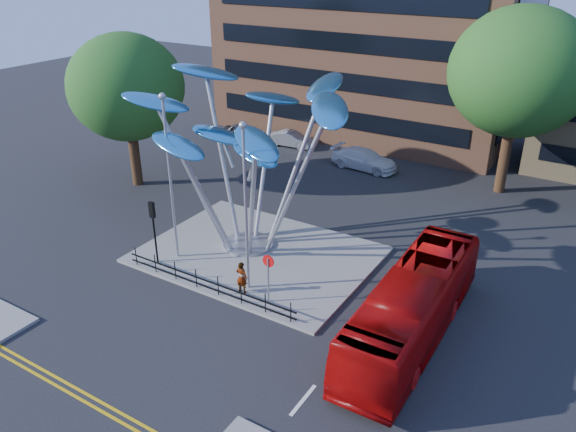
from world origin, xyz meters
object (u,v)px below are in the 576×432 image
Objects in this scene: parked_car_left at (244,132)px; traffic_light_island at (153,219)px; street_lamp_left at (169,165)px; leaf_sculpture at (245,127)px; no_entry_sign_island at (268,270)px; street_lamp_right at (245,194)px; red_bus at (413,307)px; parked_car_right at (364,159)px; tree_right at (519,73)px; tree_left at (126,88)px; pedestrian at (242,277)px; parked_car_mid at (291,139)px.

traffic_light_island is at bearing -166.44° from parked_car_left.
street_lamp_left is 2.29× the size of parked_car_left.
leaf_sculpture is 5.19× the size of no_entry_sign_island.
street_lamp_right is at bearing 5.19° from traffic_light_island.
red_bus is at bearing -16.08° from leaf_sculpture.
no_entry_sign_island is 19.03m from parked_car_right.
no_entry_sign_island is (6.50, -0.98, -3.54)m from street_lamp_left.
tree_right is 1.09× the size of red_bus.
street_lamp_right is (14.50, -7.00, -1.70)m from tree_left.
street_lamp_right is (5.00, -0.50, -0.26)m from street_lamp_left.
parked_car_right is at bearing 119.50° from red_bus.
street_lamp_left is 3.59× the size of no_entry_sign_island.
traffic_light_island is 2.10× the size of pedestrian.
tree_left is 6.33× the size of pedestrian.
parked_car_right is (11.88, -1.12, 0.08)m from parked_car_left.
parked_car_right is at bearing 79.97° from traffic_light_island.
red_bus is 8.12m from pedestrian.
street_lamp_right reaches higher than pedestrian.
parked_car_mid is (-7.01, 16.04, -6.24)m from leaf_sculpture.
tree_left is 12.38m from leaf_sculpture.
leaf_sculpture is 7.67m from pedestrian.
street_lamp_left reaches higher than street_lamp_right.
street_lamp_left is 5.03m from street_lamp_right.
no_entry_sign_island is (7.00, 0.02, -0.80)m from traffic_light_island.
red_bus is at bearing 4.53° from street_lamp_right.
parked_car_left is (0.42, 12.27, -6.14)m from tree_left.
parked_car_left is at bearing 115.82° from street_lamp_left.
street_lamp_left is (9.50, -6.50, -1.44)m from tree_left.
no_entry_sign_island reaches higher than parked_car_mid.
no_entry_sign_island is 1.74m from pedestrian.
tree_right is at bearing 55.95° from street_lamp_left.
leaf_sculpture is 7.71m from no_entry_sign_island.
street_lamp_left is 6.72m from pedestrian.
parked_car_mid is (4.50, 0.45, -0.02)m from parked_car_left.
traffic_light_island is at bearing -2.26° from pedestrian.
red_bus is at bearing -174.21° from pedestrian.
parked_car_right is at bearing 42.19° from tree_left.
street_lamp_left is 0.79× the size of red_bus.
leaf_sculpture is 2.50× the size of parked_car_right.
leaf_sculpture reaches higher than street_lamp_right.
parked_car_mid is at bearing -66.94° from pedestrian.
traffic_light_island is at bearing -116.57° from street_lamp_left.
parked_car_left is at bearing 139.13° from red_bus.
parked_car_right is (-10.20, 17.52, -0.81)m from red_bus.
traffic_light_island is at bearing -179.87° from no_entry_sign_island.
pedestrian is at bearing -172.66° from red_bus.
tree_left is 18.35m from no_entry_sign_island.
no_entry_sign_island is 1.50× the size of pedestrian.
leaf_sculpture is at bearing 134.33° from no_entry_sign_island.
no_entry_sign_island is at bearing -45.67° from leaf_sculpture.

